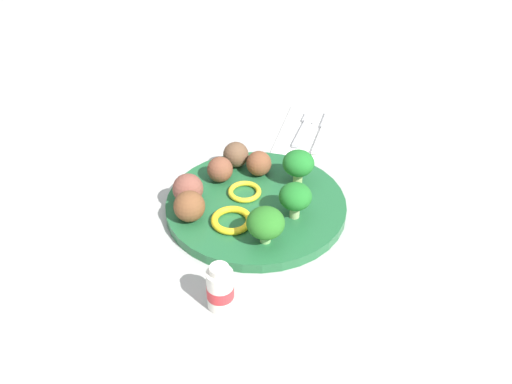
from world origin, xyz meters
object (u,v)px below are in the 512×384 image
(meatball_center, at_px, (259,163))
(pepper_ring_far_rim, at_px, (232,220))
(plate, at_px, (256,206))
(broccoli_floret_back_left, at_px, (298,164))
(broccoli_floret_back_right, at_px, (266,223))
(pepper_ring_mid_left, at_px, (245,192))
(meatball_front_right, at_px, (189,206))
(meatball_far_rim, at_px, (188,189))
(knife, at_px, (324,130))
(yogurt_bottle, at_px, (220,289))
(meatball_back_right, at_px, (236,155))
(napkin, at_px, (313,133))
(broccoli_floret_far_rim, at_px, (295,197))
(meatball_front_left, at_px, (220,169))
(fork, at_px, (305,127))

(meatball_center, bearing_deg, pepper_ring_far_rim, -178.98)
(plate, xyz_separation_m, broccoli_floret_back_left, (0.07, -0.05, 0.05))
(broccoli_floret_back_right, height_order, pepper_ring_mid_left, broccoli_floret_back_right)
(plate, distance_m, pepper_ring_far_rim, 0.06)
(broccoli_floret_back_right, bearing_deg, meatball_front_right, 84.69)
(meatball_far_rim, height_order, pepper_ring_mid_left, meatball_far_rim)
(knife, bearing_deg, pepper_ring_mid_left, 163.85)
(meatball_far_rim, xyz_separation_m, yogurt_bottle, (-0.17, -0.12, -0.01))
(broccoli_floret_back_left, height_order, meatball_far_rim, broccoli_floret_back_left)
(meatball_far_rim, height_order, meatball_back_right, meatball_far_rim)
(meatball_front_right, xyz_separation_m, napkin, (0.31, -0.11, -0.04))
(pepper_ring_far_rim, bearing_deg, broccoli_floret_far_rim, -61.96)
(plate, bearing_deg, napkin, -6.40)
(pepper_ring_far_rim, bearing_deg, broccoli_floret_back_left, -26.82)
(meatball_front_left, height_order, meatball_center, same)
(broccoli_floret_back_left, bearing_deg, plate, 146.03)
(broccoli_floret_far_rim, xyz_separation_m, knife, (0.27, 0.02, -0.05))
(broccoli_floret_back_left, distance_m, napkin, 0.18)
(meatball_front_right, distance_m, meatball_center, 0.15)
(meatball_front_right, relative_size, meatball_front_left, 1.13)
(meatball_far_rim, bearing_deg, meatball_back_right, -17.13)
(meatball_center, height_order, napkin, meatball_center)
(plate, xyz_separation_m, fork, (0.25, -0.01, -0.00))
(broccoli_floret_back_right, height_order, meatball_back_right, broccoli_floret_back_right)
(meatball_back_right, bearing_deg, plate, -142.67)
(broccoli_floret_back_right, height_order, broccoli_floret_back_left, broccoli_floret_back_left)
(napkin, relative_size, yogurt_bottle, 2.44)
(broccoli_floret_back_right, relative_size, meatball_front_left, 1.34)
(meatball_far_rim, bearing_deg, broccoli_floret_back_right, -109.40)
(broccoli_floret_back_right, bearing_deg, broccoli_floret_far_rim, -19.73)
(broccoli_floret_back_right, bearing_deg, plate, 27.49)
(broccoli_floret_far_rim, xyz_separation_m, meatball_back_right, (0.10, 0.13, -0.02))
(meatball_far_rim, relative_size, fork, 0.39)
(plate, height_order, meatball_front_right, meatball_front_right)
(broccoli_floret_back_right, height_order, broccoli_floret_far_rim, broccoli_floret_far_rim)
(pepper_ring_mid_left, bearing_deg, broccoli_floret_back_left, -52.18)
(meatball_center, bearing_deg, pepper_ring_mid_left, 176.39)
(meatball_far_rim, relative_size, meatball_front_right, 1.00)
(plate, height_order, pepper_ring_far_rim, pepper_ring_far_rim)
(broccoli_floret_back_left, bearing_deg, knife, 0.54)
(pepper_ring_far_rim, relative_size, napkin, 0.37)
(pepper_ring_far_rim, xyz_separation_m, knife, (0.31, -0.06, -0.01))
(meatball_back_right, xyz_separation_m, pepper_ring_far_rim, (-0.14, -0.05, -0.02))
(fork, height_order, yogurt_bottle, yogurt_bottle)
(meatball_far_rim, distance_m, meatball_front_right, 0.04)
(pepper_ring_far_rim, distance_m, napkin, 0.31)
(yogurt_bottle, bearing_deg, meatball_front_right, 37.17)
(meatball_front_left, relative_size, napkin, 0.25)
(broccoli_floret_back_left, distance_m, yogurt_bottle, 0.27)
(meatball_back_right, xyz_separation_m, pepper_ring_mid_left, (-0.07, -0.04, -0.02))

